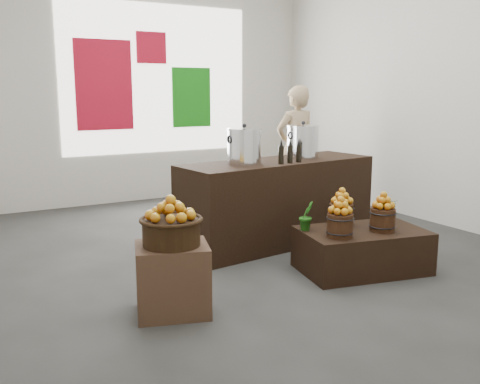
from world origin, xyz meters
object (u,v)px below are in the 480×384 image
crate (173,279)px  shopper (295,147)px  stock_pot_center (303,143)px  wicker_basket (171,232)px  display_table (362,250)px  stock_pot_left (244,147)px  counter (278,202)px

crate → shopper: (3.26, 2.88, 0.65)m
crate → stock_pot_center: (2.30, 1.37, 0.90)m
wicker_basket → stock_pot_center: 2.72m
display_table → stock_pot_center: stock_pot_center is taller
stock_pot_left → shopper: shopper is taller
stock_pot_center → crate: bearing=-149.1°
crate → display_table: size_ratio=0.47×
stock_pot_left → shopper: (1.85, 1.61, -0.25)m
crate → stock_pot_center: 2.82m
display_table → crate: bearing=-167.2°
counter → stock_pot_center: size_ratio=6.47×
counter → shopper: 2.11m
crate → stock_pot_left: stock_pot_left is taller
crate → stock_pot_left: 2.10m
counter → shopper: (1.35, 1.55, 0.44)m
crate → counter: size_ratio=0.24×
counter → crate: bearing=-152.0°
wicker_basket → display_table: 2.14m
counter → display_table: bearing=-88.7°
crate → wicker_basket: wicker_basket is taller
display_table → shopper: (1.17, 2.84, 0.73)m
display_table → wicker_basket: bearing=-167.2°
stock_pot_left → stock_pot_center: bearing=6.8°
stock_pot_left → stock_pot_center: (0.89, 0.11, 0.00)m
display_table → stock_pot_left: (-0.68, 1.23, 0.98)m
crate → wicker_basket: 0.40m
crate → wicker_basket: size_ratio=1.25×
wicker_basket → stock_pot_left: (1.41, 1.27, 0.50)m
crate → display_table: crate is taller
wicker_basket → stock_pot_center: (2.30, 1.37, 0.50)m
counter → stock_pot_center: stock_pot_center is taller
display_table → shopper: 3.16m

